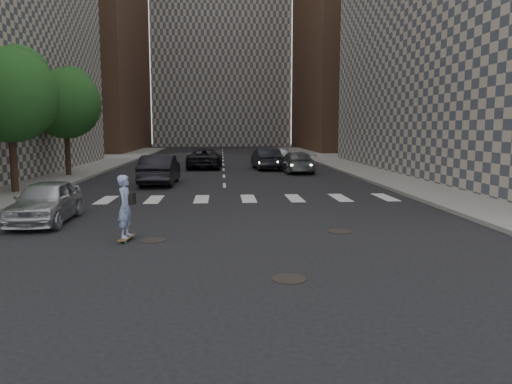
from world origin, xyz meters
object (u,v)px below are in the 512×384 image
(traffic_car_a, at_px, (160,170))
(traffic_car_e, at_px, (266,159))
(traffic_car_b, at_px, (296,162))
(traffic_car_c, at_px, (205,159))
(silver_sedan, at_px, (46,201))
(tree_b, at_px, (11,91))
(traffic_car_d, at_px, (280,156))
(tree_c, at_px, (67,101))
(skateboarder, at_px, (126,206))

(traffic_car_a, xyz_separation_m, traffic_car_e, (6.52, 9.34, -0.02))
(traffic_car_b, distance_m, traffic_car_c, 7.37)
(silver_sedan, height_order, traffic_car_b, traffic_car_b)
(tree_b, height_order, traffic_car_d, tree_b)
(silver_sedan, distance_m, traffic_car_e, 21.82)
(tree_c, bearing_deg, traffic_car_e, 21.19)
(skateboarder, bearing_deg, traffic_car_a, 101.63)
(traffic_car_d, bearing_deg, traffic_car_a, 61.57)
(tree_c, height_order, traffic_car_b, tree_c)
(tree_c, distance_m, silver_sedan, 16.03)
(skateboarder, xyz_separation_m, silver_sedan, (-3.05, 2.81, -0.25))
(skateboarder, bearing_deg, traffic_car_b, 77.73)
(skateboarder, distance_m, silver_sedan, 4.16)
(tree_c, height_order, traffic_car_d, tree_c)
(traffic_car_b, bearing_deg, skateboarder, 66.81)
(traffic_car_b, height_order, traffic_car_c, traffic_car_c)
(traffic_car_e, bearing_deg, tree_b, 41.05)
(tree_b, distance_m, skateboarder, 12.54)
(silver_sedan, distance_m, traffic_car_a, 10.85)
(skateboarder, height_order, traffic_car_c, skateboarder)
(tree_c, distance_m, traffic_car_e, 14.00)
(traffic_car_a, bearing_deg, tree_b, 31.55)
(traffic_car_e, bearing_deg, traffic_car_b, 118.92)
(silver_sedan, bearing_deg, traffic_car_e, 65.22)
(traffic_car_a, bearing_deg, tree_c, -35.38)
(traffic_car_c, bearing_deg, traffic_car_b, 150.38)
(tree_b, relative_size, silver_sedan, 1.64)
(silver_sedan, relative_size, traffic_car_e, 0.86)
(silver_sedan, bearing_deg, tree_c, 102.92)
(traffic_car_a, distance_m, traffic_car_e, 11.40)
(traffic_car_e, bearing_deg, traffic_car_d, -115.08)
(silver_sedan, height_order, traffic_car_d, traffic_car_d)
(traffic_car_d, bearing_deg, traffic_car_e, 72.13)
(tree_b, relative_size, tree_c, 1.00)
(tree_b, distance_m, traffic_car_a, 7.97)
(silver_sedan, xyz_separation_m, traffic_car_b, (10.67, 17.21, 0.01))
(silver_sedan, xyz_separation_m, traffic_car_d, (10.34, 23.94, 0.06))
(tree_c, bearing_deg, traffic_car_b, 8.44)
(tree_c, height_order, traffic_car_a, tree_c)
(traffic_car_a, xyz_separation_m, traffic_car_b, (8.34, 6.61, -0.10))
(tree_b, bearing_deg, traffic_car_d, 50.23)
(silver_sedan, distance_m, traffic_car_b, 20.25)
(tree_c, height_order, traffic_car_c, tree_c)
(tree_b, height_order, traffic_car_e, tree_b)
(traffic_car_d, relative_size, traffic_car_e, 0.94)
(silver_sedan, relative_size, traffic_car_a, 0.83)
(traffic_car_d, distance_m, traffic_car_e, 4.27)
(tree_c, relative_size, silver_sedan, 1.64)
(tree_b, xyz_separation_m, traffic_car_c, (8.08, 13.99, -3.91))
(tree_b, relative_size, skateboarder, 3.70)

